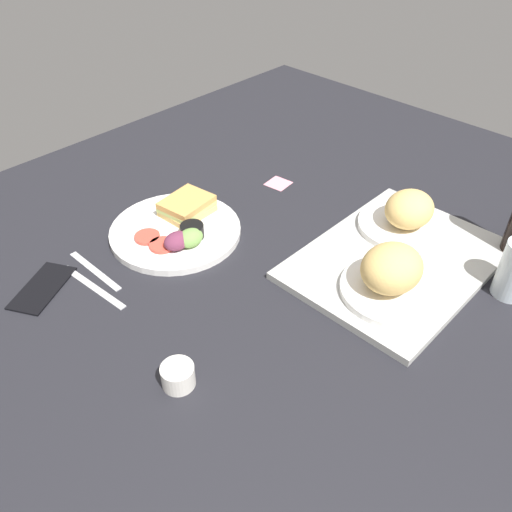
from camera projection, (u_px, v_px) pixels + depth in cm
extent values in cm
cube|color=black|center=(252.00, 266.00, 113.17)|extent=(190.00, 150.00, 3.00)
cube|color=#B2B2AD|center=(397.00, 261.00, 110.80)|extent=(45.02, 33.03, 1.60)
cylinder|color=white|center=(403.00, 225.00, 118.14)|extent=(19.93, 19.93, 1.40)
ellipsoid|color=#DBB266|center=(409.00, 209.00, 114.88)|extent=(11.71, 10.11, 7.99)
cylinder|color=white|center=(392.00, 290.00, 101.56)|extent=(20.19, 20.19, 1.40)
ellipsoid|color=#DBB266|center=(392.00, 268.00, 98.77)|extent=(12.90, 11.14, 8.79)
cylinder|color=white|center=(176.00, 231.00, 119.00)|extent=(29.45, 29.45, 1.60)
cube|color=#DBB266|center=(187.00, 211.00, 122.79)|extent=(11.38, 9.47, 1.40)
cube|color=#B2C66B|center=(187.00, 206.00, 122.03)|extent=(11.92, 10.15, 1.00)
cube|color=tan|center=(187.00, 202.00, 121.28)|extent=(12.08, 10.36, 1.40)
cylinder|color=#D14738|center=(147.00, 237.00, 115.33)|extent=(5.60, 5.60, 0.80)
cylinder|color=#D14738|center=(162.00, 245.00, 113.04)|extent=(5.60, 5.60, 0.80)
cylinder|color=black|center=(192.00, 231.00, 115.19)|extent=(5.20, 5.20, 3.00)
cylinder|color=#EFEACC|center=(192.00, 227.00, 114.50)|extent=(4.26, 4.26, 0.60)
ellipsoid|color=#729E4C|center=(190.00, 238.00, 112.73)|extent=(6.00, 4.80, 3.60)
ellipsoid|color=#6B2D47|center=(177.00, 241.00, 111.89)|extent=(6.00, 4.80, 3.60)
cylinder|color=silver|center=(178.00, 376.00, 85.96)|extent=(5.60, 5.60, 4.00)
cube|color=#B7B7BC|center=(95.00, 270.00, 109.23)|extent=(1.57, 17.01, 0.50)
cube|color=#B7B7BC|center=(93.00, 286.00, 105.40)|extent=(2.84, 19.05, 0.50)
cube|color=black|center=(42.00, 287.00, 105.05)|extent=(16.09, 13.24, 0.80)
cube|color=pink|center=(278.00, 183.00, 136.55)|extent=(6.22, 6.22, 0.12)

